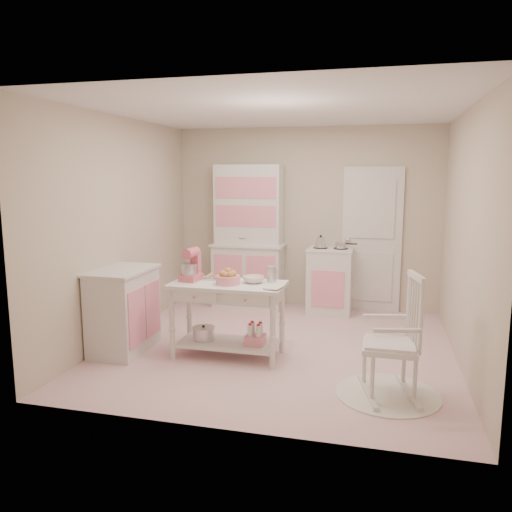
{
  "coord_description": "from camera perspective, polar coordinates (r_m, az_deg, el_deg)",
  "views": [
    {
      "loc": [
        1.08,
        -5.29,
        1.93
      ],
      "look_at": [
        -0.29,
        0.12,
        1.02
      ],
      "focal_mm": 35.0,
      "sensor_mm": 36.0,
      "label": 1
    }
  ],
  "objects": [
    {
      "name": "door",
      "position": [
        7.22,
        13.08,
        1.8
      ],
      "size": [
        0.82,
        0.05,
        2.04
      ],
      "primitive_type": "cube",
      "color": "silver",
      "rests_on": "ground"
    },
    {
      "name": "stand_mixer",
      "position": [
        5.39,
        -7.47,
        -1.04
      ],
      "size": [
        0.23,
        0.3,
        0.34
      ],
      "primitive_type": "cube",
      "rotation": [
        0.0,
        0.0,
        -0.12
      ],
      "color": "#D55A70",
      "rests_on": "work_table"
    },
    {
      "name": "base_cabinet",
      "position": [
        5.68,
        -14.9,
        -6.02
      ],
      "size": [
        0.54,
        0.84,
        0.92
      ],
      "primitive_type": "cube",
      "color": "silver",
      "rests_on": "ground"
    },
    {
      "name": "room_shell",
      "position": [
        5.4,
        2.7,
        6.29
      ],
      "size": [
        3.84,
        3.84,
        2.62
      ],
      "color": "pink",
      "rests_on": "ground"
    },
    {
      "name": "cookie_tray",
      "position": [
        5.48,
        -4.19,
        -2.55
      ],
      "size": [
        0.34,
        0.24,
        0.02
      ],
      "primitive_type": "cube",
      "color": "silver",
      "rests_on": "work_table"
    },
    {
      "name": "lace_rug",
      "position": [
        4.73,
        14.81,
        -15.02
      ],
      "size": [
        0.92,
        0.92,
        0.01
      ],
      "primitive_type": "cylinder",
      "color": "white",
      "rests_on": "ground"
    },
    {
      "name": "stove",
      "position": [
        7.08,
        8.44,
        -2.79
      ],
      "size": [
        0.62,
        0.57,
        0.92
      ],
      "primitive_type": "cube",
      "color": "silver",
      "rests_on": "ground"
    },
    {
      "name": "work_table",
      "position": [
        5.37,
        -3.21,
        -7.28
      ],
      "size": [
        1.2,
        0.6,
        0.8
      ],
      "primitive_type": "cube",
      "color": "silver",
      "rests_on": "ground"
    },
    {
      "name": "hutch",
      "position": [
        7.25,
        -0.9,
        2.24
      ],
      "size": [
        1.06,
        0.5,
        2.08
      ],
      "primitive_type": "cube",
      "color": "silver",
      "rests_on": "ground"
    },
    {
      "name": "rocking_chair",
      "position": [
        4.54,
        15.09,
        -8.74
      ],
      "size": [
        0.63,
        0.81,
        1.1
      ],
      "primitive_type": "cube",
      "rotation": [
        0.0,
        0.0,
        0.23
      ],
      "color": "silver",
      "rests_on": "ground"
    },
    {
      "name": "recipe_book",
      "position": [
        5.04,
        1.23,
        -3.55
      ],
      "size": [
        0.19,
        0.23,
        0.02
      ],
      "primitive_type": "imported",
      "rotation": [
        0.0,
        0.0,
        -0.18
      ],
      "color": "silver",
      "rests_on": "work_table"
    },
    {
      "name": "bread_basket",
      "position": [
        5.21,
        -3.21,
        -2.75
      ],
      "size": [
        0.25,
        0.25,
        0.09
      ],
      "primitive_type": "cylinder",
      "color": "pink",
      "rests_on": "work_table"
    },
    {
      "name": "metal_pitcher",
      "position": [
        5.29,
        1.81,
        -2.1
      ],
      "size": [
        0.1,
        0.1,
        0.17
      ],
      "primitive_type": "cylinder",
      "color": "silver",
      "rests_on": "work_table"
    },
    {
      "name": "mixing_bowl",
      "position": [
        5.27,
        -0.29,
        -2.7
      ],
      "size": [
        0.22,
        0.22,
        0.07
      ],
      "primitive_type": "imported",
      "color": "silver",
      "rests_on": "work_table"
    }
  ]
}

